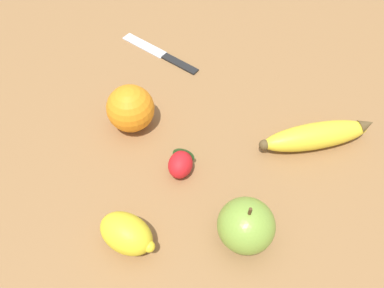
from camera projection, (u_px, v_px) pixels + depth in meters
The scene contains 7 objects.
ground_plane at pixel (205, 112), 0.67m from camera, with size 3.00×3.00×0.00m, color olive.
banana at pixel (317, 136), 0.61m from camera, with size 0.06×0.20×0.04m.
orange at pixel (131, 108), 0.62m from camera, with size 0.08×0.08×0.08m.
strawberry at pixel (181, 162), 0.58m from camera, with size 0.06×0.05×0.04m.
apple at pixel (246, 225), 0.50m from camera, with size 0.08×0.08×0.08m.
lemon at pixel (127, 234), 0.50m from camera, with size 0.09×0.09×0.05m.
paring_knife at pixel (162, 54), 0.75m from camera, with size 0.14×0.15×0.01m.
Camera 1 is at (-0.44, 0.08, 0.50)m, focal length 35.00 mm.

